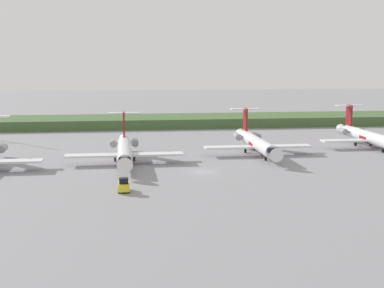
{
  "coord_description": "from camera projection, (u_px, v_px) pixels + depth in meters",
  "views": [
    {
      "loc": [
        -13.88,
        -93.46,
        19.71
      ],
      "look_at": [
        0.0,
        13.76,
        3.0
      ],
      "focal_mm": 50.09,
      "sensor_mm": 36.0,
      "label": 1
    }
  ],
  "objects": [
    {
      "name": "grass_berm",
      "position": [
        168.0,
        121.0,
        165.38
      ],
      "size": [
        320.0,
        20.0,
        2.9
      ],
      "primitive_type": "cube",
      "color": "#426033",
      "rests_on": "ground"
    },
    {
      "name": "baggage_tug",
      "position": [
        124.0,
        185.0,
        81.55
      ],
      "size": [
        1.72,
        3.2,
        2.3
      ],
      "color": "yellow",
      "rests_on": "ground"
    },
    {
      "name": "regional_jet_fourth",
      "position": [
        256.0,
        142.0,
        114.76
      ],
      "size": [
        22.81,
        31.0,
        9.0
      ],
      "color": "silver",
      "rests_on": "ground"
    },
    {
      "name": "regional_jet_fifth",
      "position": [
        367.0,
        136.0,
        124.27
      ],
      "size": [
        22.81,
        31.0,
        9.0
      ],
      "color": "silver",
      "rests_on": "ground"
    },
    {
      "name": "ground_plane",
      "position": [
        183.0,
        146.0,
        125.78
      ],
      "size": [
        500.0,
        500.0,
        0.0
      ],
      "primitive_type": "plane",
      "color": "gray"
    },
    {
      "name": "regional_jet_third",
      "position": [
        124.0,
        150.0,
        104.9
      ],
      "size": [
        22.81,
        31.0,
        9.0
      ],
      "color": "silver",
      "rests_on": "ground"
    }
  ]
}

